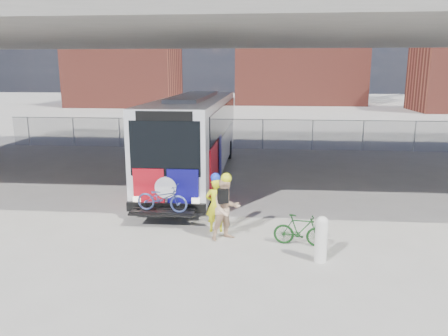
# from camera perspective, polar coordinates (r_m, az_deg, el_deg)

# --- Properties ---
(ground) EXTENTS (160.00, 160.00, 0.00)m
(ground) POSITION_cam_1_polar(r_m,az_deg,el_deg) (15.37, 1.05, -5.26)
(ground) COLOR #9E9991
(ground) RESTS_ON ground
(bus) EXTENTS (2.67, 12.96, 3.69)m
(bus) POSITION_cam_1_polar(r_m,az_deg,el_deg) (19.59, -3.80, 4.92)
(bus) COLOR silver
(bus) RESTS_ON ground
(overpass) EXTENTS (40.00, 16.00, 7.95)m
(overpass) POSITION_cam_1_polar(r_m,az_deg,el_deg) (18.72, 2.08, 18.20)
(overpass) COLOR #605E59
(overpass) RESTS_ON ground
(chainlink_fence) EXTENTS (30.00, 0.06, 30.00)m
(chainlink_fence) POSITION_cam_1_polar(r_m,az_deg,el_deg) (26.82, 2.95, 5.52)
(chainlink_fence) COLOR gray
(chainlink_fence) RESTS_ON ground
(brick_buildings) EXTENTS (54.00, 22.00, 12.00)m
(brick_buildings) POSITION_cam_1_polar(r_m,az_deg,el_deg) (62.83, 5.54, 13.16)
(brick_buildings) COLOR brown
(brick_buildings) RESTS_ON ground
(smokestack) EXTENTS (2.20, 2.20, 25.00)m
(smokestack) POSITION_cam_1_polar(r_m,az_deg,el_deg) (71.22, 16.53, 18.36)
(smokestack) COLOR brown
(smokestack) RESTS_ON ground
(bollard) EXTENTS (0.31, 0.31, 1.20)m
(bollard) POSITION_cam_1_polar(r_m,az_deg,el_deg) (11.30, 12.58, -8.84)
(bollard) COLOR beige
(bollard) RESTS_ON ground
(cyclist_hivis) EXTENTS (0.64, 0.47, 1.80)m
(cyclist_hivis) POSITION_cam_1_polar(r_m,az_deg,el_deg) (12.97, -1.11, -4.66)
(cyclist_hivis) COLOR yellow
(cyclist_hivis) RESTS_ON ground
(cyclist_tan) EXTENTS (1.09, 1.02, 1.95)m
(cyclist_tan) POSITION_cam_1_polar(r_m,az_deg,el_deg) (12.34, 0.28, -5.30)
(cyclist_tan) COLOR #DAB08B
(cyclist_tan) RESTS_ON ground
(bike_parked) EXTENTS (1.51, 0.64, 0.88)m
(bike_parked) POSITION_cam_1_polar(r_m,az_deg,el_deg) (12.25, 9.92, -8.01)
(bike_parked) COLOR #143E16
(bike_parked) RESTS_ON ground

